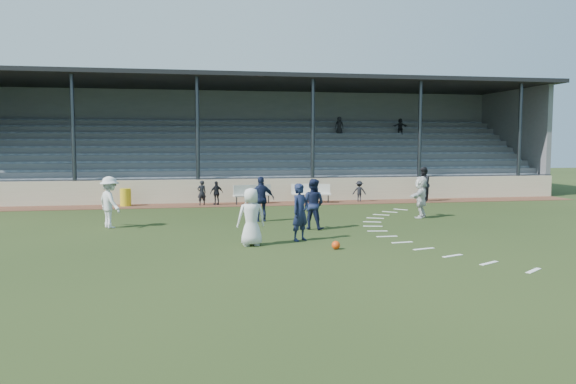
% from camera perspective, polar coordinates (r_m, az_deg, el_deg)
% --- Properties ---
extents(ground, '(90.00, 90.00, 0.00)m').
position_cam_1_polar(ground, '(17.96, 1.44, -4.82)').
color(ground, '#243315').
rests_on(ground, ground).
extents(cinder_track, '(34.00, 2.00, 0.02)m').
position_cam_1_polar(cinder_track, '(28.22, -2.93, -1.22)').
color(cinder_track, brown).
rests_on(cinder_track, ground).
extents(retaining_wall, '(34.00, 0.18, 1.20)m').
position_cam_1_polar(retaining_wall, '(29.20, -3.20, 0.15)').
color(retaining_wall, beige).
rests_on(retaining_wall, ground).
extents(bench_left, '(2.04, 0.91, 0.95)m').
position_cam_1_polar(bench_left, '(28.23, -3.64, -0.05)').
color(bench_left, beige).
rests_on(bench_left, cinder_track).
extents(bench_right, '(2.04, 0.92, 0.95)m').
position_cam_1_polar(bench_right, '(28.79, 2.36, 0.06)').
color(bench_right, beige).
rests_on(bench_right, cinder_track).
extents(trash_bin, '(0.53, 0.53, 0.85)m').
position_cam_1_polar(trash_bin, '(28.30, -16.17, -0.51)').
color(trash_bin, yellow).
rests_on(trash_bin, cinder_track).
extents(football, '(0.24, 0.24, 0.24)m').
position_cam_1_polar(football, '(16.32, 4.89, -5.40)').
color(football, '#E3410D').
rests_on(football, ground).
extents(player_white_lead, '(0.91, 0.65, 1.74)m').
position_cam_1_polar(player_white_lead, '(16.76, -3.76, -2.54)').
color(player_white_lead, silver).
rests_on(player_white_lead, ground).
extents(player_navy_lead, '(0.79, 0.73, 1.80)m').
position_cam_1_polar(player_navy_lead, '(17.58, 1.25, -2.06)').
color(player_navy_lead, '#161E3C').
rests_on(player_navy_lead, ground).
extents(player_navy_mid, '(1.11, 1.06, 1.80)m').
position_cam_1_polar(player_navy_mid, '(19.95, 2.54, -1.23)').
color(player_navy_mid, '#161E3C').
rests_on(player_navy_mid, ground).
extents(player_white_wing, '(1.24, 1.39, 1.86)m').
position_cam_1_polar(player_white_wing, '(21.23, -17.64, -1.00)').
color(player_white_wing, silver).
rests_on(player_white_wing, ground).
extents(player_navy_wing, '(1.08, 0.57, 1.76)m').
position_cam_1_polar(player_navy_wing, '(21.94, -2.72, -0.71)').
color(player_navy_wing, '#161E3C').
rests_on(player_navy_wing, ground).
extents(player_white_back, '(1.38, 1.56, 1.71)m').
position_cam_1_polar(player_white_back, '(23.65, 13.34, -0.49)').
color(player_white_back, silver).
rests_on(player_white_back, ground).
extents(official, '(1.03, 1.10, 1.79)m').
position_cam_1_polar(official, '(30.15, 13.57, 0.78)').
color(official, black).
rests_on(official, cinder_track).
extents(sub_left_near, '(0.50, 0.40, 1.21)m').
position_cam_1_polar(sub_left_near, '(27.83, -8.76, -0.08)').
color(sub_left_near, black).
rests_on(sub_left_near, cinder_track).
extents(sub_left_far, '(0.74, 0.52, 1.17)m').
position_cam_1_polar(sub_left_far, '(27.88, -7.27, -0.10)').
color(sub_left_far, black).
rests_on(sub_left_far, cinder_track).
extents(sub_right, '(0.78, 0.58, 1.07)m').
position_cam_1_polar(sub_right, '(29.51, 7.25, 0.09)').
color(sub_right, black).
rests_on(sub_right, cinder_track).
extents(grandstand, '(34.60, 9.00, 6.61)m').
position_cam_1_polar(grandstand, '(33.79, -4.21, 3.53)').
color(grandstand, slate).
rests_on(grandstand, ground).
extents(penalty_arc, '(3.89, 14.63, 0.01)m').
position_cam_1_polar(penalty_arc, '(19.22, 13.59, -4.29)').
color(penalty_arc, white).
rests_on(penalty_arc, ground).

